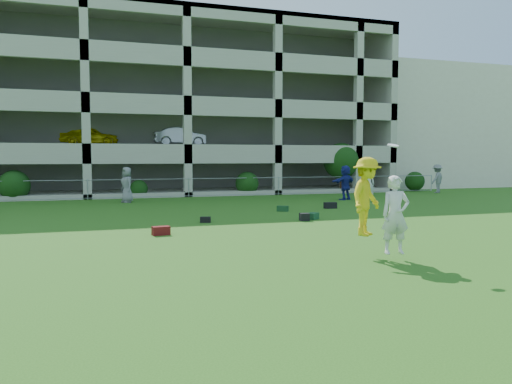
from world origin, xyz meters
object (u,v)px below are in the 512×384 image
object	(u,v)px
stucco_building	(416,130)
frisbee_contest	(374,201)
bystander_e	(368,184)
bystander_c	(127,185)
bystander_f	(437,179)
bystander_d	(345,183)
parking_garage	(168,112)
crate_d	(304,217)

from	to	relation	value
stucco_building	frisbee_contest	distance (m)	36.66
bystander_e	bystander_c	bearing A→B (deg)	10.83
stucco_building	bystander_f	size ratio (longest dim) A/B	8.01
stucco_building	bystander_e	bearing A→B (deg)	-132.65
stucco_building	frisbee_contest	size ratio (longest dim) A/B	6.01
bystander_d	parking_garage	xyz separation A→B (m)	(-8.40, 13.48, 5.00)
parking_garage	frisbee_contest	bearing A→B (deg)	-87.98
bystander_e	frisbee_contest	world-z (taller)	frisbee_contest
parking_garage	stucco_building	bearing A→B (deg)	0.75
bystander_d	crate_d	bearing A→B (deg)	27.80
bystander_e	frisbee_contest	bearing A→B (deg)	84.86
bystander_f	frisbee_contest	world-z (taller)	frisbee_contest
bystander_e	bystander_f	size ratio (longest dim) A/B	0.99
stucco_building	bystander_d	world-z (taller)	stucco_building
frisbee_contest	crate_d	bearing A→B (deg)	80.16
bystander_f	bystander_c	bearing A→B (deg)	-24.41
stucco_building	crate_d	world-z (taller)	stucco_building
bystander_c	bystander_f	bearing A→B (deg)	71.50
bystander_c	bystander_d	bearing A→B (deg)	59.17
bystander_e	frisbee_contest	xyz separation A→B (m)	(-8.18, -14.13, 0.43)
bystander_e	parking_garage	distance (m)	18.05
parking_garage	bystander_f	bearing A→B (deg)	-31.17
bystander_c	crate_d	xyz separation A→B (m)	(6.15, -10.27, -0.83)
parking_garage	bystander_c	bearing A→B (deg)	-108.85
bystander_e	bystander_f	bearing A→B (deg)	-126.84
bystander_e	stucco_building	bearing A→B (deg)	-107.71
bystander_f	frisbee_contest	bearing A→B (deg)	21.59
bystander_e	bystander_f	xyz separation A→B (m)	(7.99, 4.29, 0.01)
bystander_e	crate_d	bearing A→B (deg)	70.09
bystander_e	bystander_d	bearing A→B (deg)	-31.49
bystander_d	bystander_f	xyz separation A→B (m)	(8.79, 3.08, -0.01)
bystander_f	crate_d	size ratio (longest dim) A/B	5.71
bystander_e	crate_d	world-z (taller)	bystander_e
bystander_d	bystander_c	bearing A→B (deg)	-34.95
bystander_f	crate_d	bearing A→B (deg)	9.91
bystander_d	frisbee_contest	distance (m)	17.02
bystander_d	frisbee_contest	size ratio (longest dim) A/B	0.76
stucco_building	bystander_f	bearing A→B (deg)	-118.53
stucco_building	crate_d	size ratio (longest dim) A/B	45.71
crate_d	parking_garage	bearing A→B (deg)	95.95
bystander_c	bystander_d	xyz separation A→B (m)	(12.29, -2.08, 0.04)
parking_garage	bystander_e	bearing A→B (deg)	-57.94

